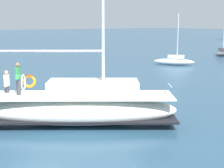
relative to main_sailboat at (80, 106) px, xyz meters
name	(u,v)px	position (x,y,z in m)	size (l,w,h in m)	color
ground_plane	(38,126)	(-1.01, -1.81, -0.90)	(400.00, 400.00, 0.00)	#284C66
main_sailboat	(80,106)	(0.00, 0.00, 0.00)	(7.49, 9.23, 11.51)	white
moored_sloop_near	(174,61)	(-13.76, 20.78, -0.40)	(4.40, 3.77, 5.93)	silver
moored_ketch_distant	(224,52)	(-17.27, 34.89, -0.35)	(2.23, 5.14, 7.74)	#4C4C51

